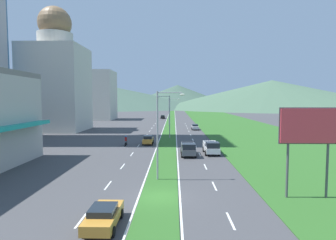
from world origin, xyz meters
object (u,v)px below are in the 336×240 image
object	(u,v)px
car_0	(163,117)
street_lamp_mid	(168,114)
street_lamp_far	(170,109)
motorcycle_rider	(126,141)
car_2	(195,127)
pickup_truck_0	(211,148)
pickup_truck_1	(188,149)
billboard_roadside	(309,130)
car_3	(104,216)
car_4	(148,140)
street_lamp_near	(160,129)

from	to	relation	value
car_0	street_lamp_mid	bearing A→B (deg)	-176.66
street_lamp_far	street_lamp_mid	bearing A→B (deg)	-89.97
motorcycle_rider	car_2	bearing A→B (deg)	-28.27
car_2	pickup_truck_0	distance (m)	34.23
pickup_truck_1	motorcycle_rider	size ratio (longest dim) A/B	2.70
billboard_roadside	car_2	world-z (taller)	billboard_roadside
car_3	motorcycle_rider	size ratio (longest dim) A/B	2.21
car_4	street_lamp_mid	bearing A→B (deg)	-23.73
car_2	motorcycle_rider	world-z (taller)	motorcycle_rider
billboard_roadside	street_lamp_near	bearing A→B (deg)	157.48
street_lamp_far	car_3	bearing A→B (deg)	-92.58
pickup_truck_1	motorcycle_rider	world-z (taller)	pickup_truck_1
car_4	motorcycle_rider	distance (m)	4.18
street_lamp_near	motorcycle_rider	distance (m)	23.08
street_lamp_far	pickup_truck_1	distance (m)	50.13
car_0	motorcycle_rider	world-z (taller)	motorcycle_rider
billboard_roadside	car_3	world-z (taller)	billboard_roadside
street_lamp_mid	pickup_truck_1	world-z (taller)	street_lamp_mid
street_lamp_near	motorcycle_rider	bearing A→B (deg)	108.61
car_4	car_2	bearing A→B (deg)	-22.81
billboard_roadside	pickup_truck_0	bearing A→B (deg)	105.91
car_3	motorcycle_rider	bearing A→B (deg)	7.15
car_4	pickup_truck_0	distance (m)	13.95
street_lamp_near	motorcycle_rider	size ratio (longest dim) A/B	4.54
street_lamp_far	motorcycle_rider	bearing A→B (deg)	-100.18
car_3	pickup_truck_0	distance (m)	26.70
motorcycle_rider	street_lamp_near	bearing A→B (deg)	-161.39
car_4	pickup_truck_1	world-z (taller)	pickup_truck_1
billboard_roadside	motorcycle_rider	bearing A→B (deg)	126.47
pickup_truck_1	motorcycle_rider	distance (m)	13.94
car_2	pickup_truck_1	xyz separation A→B (m)	(-3.62, -35.56, 0.22)
pickup_truck_0	street_lamp_mid	bearing A→B (deg)	-158.33
car_3	pickup_truck_1	xyz separation A→B (m)	(6.66, 23.34, 0.25)
street_lamp_mid	billboard_roadside	xyz separation A→B (m)	(12.31, -36.36, 0.49)
car_0	pickup_truck_1	distance (m)	80.26
pickup_truck_0	pickup_truck_1	size ratio (longest dim) A/B	1.00
car_0	billboard_roadside	bearing A→B (deg)	-170.76
street_lamp_mid	pickup_truck_0	bearing A→B (deg)	-68.33
car_0	motorcycle_rider	xyz separation A→B (m)	(-3.79, -71.04, -0.03)
pickup_truck_1	pickup_truck_0	bearing A→B (deg)	110.61
billboard_roadside	pickup_truck_0	size ratio (longest dim) A/B	1.41
billboard_roadside	motorcycle_rider	distance (m)	33.48
car_4	motorcycle_rider	world-z (taller)	motorcycle_rider
street_lamp_far	car_2	xyz separation A→B (m)	(6.97, -14.29, -4.29)
car_0	street_lamp_near	bearing A→B (deg)	-177.87
pickup_truck_1	car_2	bearing A→B (deg)	174.19
street_lamp_far	car_4	xyz separation A→B (m)	(-3.52, -39.26, -4.24)
street_lamp_near	pickup_truck_1	size ratio (longest dim) A/B	1.68
street_lamp_near	car_0	bearing A→B (deg)	92.13
street_lamp_far	car_0	bearing A→B (deg)	96.74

